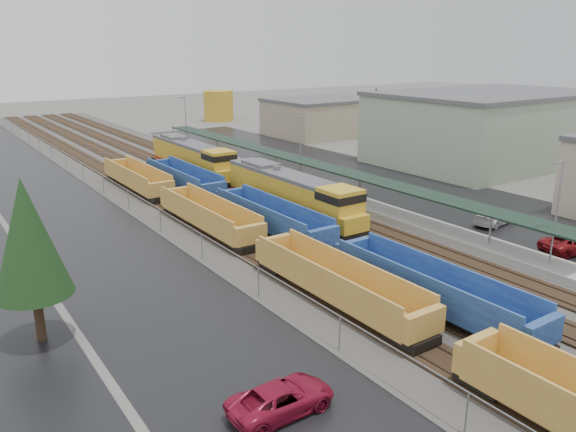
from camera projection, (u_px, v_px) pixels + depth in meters
name	position (u px, v px, depth m)	size (l,w,h in m)	color
ballast_strip	(185.00, 182.00, 65.91)	(20.00, 160.00, 0.08)	#302D2B
trackbed	(185.00, 181.00, 65.88)	(14.60, 160.00, 0.22)	black
west_parking_lot	(51.00, 201.00, 57.79)	(10.00, 160.00, 0.02)	black
east_commuter_lot	(363.00, 177.00, 68.32)	(16.00, 100.00, 0.02)	black
station_platform	(300.00, 181.00, 62.97)	(3.00, 80.00, 8.00)	#9E9B93
chainlink_fence	(107.00, 182.00, 59.08)	(0.08, 160.04, 2.02)	gray
industrial_buildings	(492.00, 134.00, 73.98)	(32.52, 75.30, 9.50)	tan
distant_hills	(126.00, 90.00, 209.15)	(301.00, 140.00, 25.20)	#51604B
tree_west_near	(28.00, 238.00, 28.64)	(3.96, 3.96, 9.00)	#332316
tree_east	(375.00, 113.00, 77.65)	(4.40, 4.40, 10.00)	#332316
locomotive_lead	(293.00, 194.00, 51.13)	(2.91, 19.17, 4.34)	black
locomotive_trail	(193.00, 158.00, 67.71)	(2.91, 19.17, 4.34)	black
well_string_yellow	(336.00, 285.00, 34.35)	(2.76, 84.14, 2.45)	#C18635
well_string_blue	(431.00, 292.00, 33.38)	(2.83, 85.44, 2.51)	navy
storage_tank	(218.00, 106.00, 120.06)	(6.35, 6.35, 6.35)	gold
parked_car_west_c	(281.00, 399.00, 24.12)	(4.87, 2.24, 1.35)	maroon
parked_car_east_b	(573.00, 244.00, 43.04)	(5.23, 2.41, 1.45)	maroon
parked_car_east_c	(495.00, 216.00, 49.99)	(5.01, 2.04, 1.45)	silver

